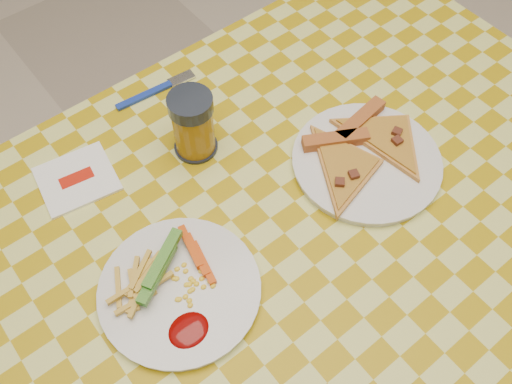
# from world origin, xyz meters

# --- Properties ---
(ground) EXTENTS (8.00, 8.00, 0.00)m
(ground) POSITION_xyz_m (0.00, 0.00, 0.00)
(ground) COLOR beige
(ground) RESTS_ON ground
(table) EXTENTS (1.28, 0.88, 0.76)m
(table) POSITION_xyz_m (0.00, 0.00, 0.68)
(table) COLOR silver
(table) RESTS_ON ground
(plate_left) EXTENTS (0.29, 0.29, 0.01)m
(plate_left) POSITION_xyz_m (-0.18, 0.02, 0.76)
(plate_left) COLOR silver
(plate_left) RESTS_ON table
(plate_right) EXTENTS (0.32, 0.32, 0.01)m
(plate_right) POSITION_xyz_m (0.19, 0.02, 0.76)
(plate_right) COLOR silver
(plate_right) RESTS_ON table
(fries_veggies) EXTENTS (0.18, 0.17, 0.04)m
(fries_veggies) POSITION_xyz_m (-0.19, 0.03, 0.78)
(fries_veggies) COLOR gold
(fries_veggies) RESTS_ON plate_left
(pizza_slices) EXTENTS (0.29, 0.26, 0.02)m
(pizza_slices) POSITION_xyz_m (0.20, 0.03, 0.78)
(pizza_slices) COLOR gold
(pizza_slices) RESTS_ON plate_right
(drink_glass) EXTENTS (0.08, 0.08, 0.12)m
(drink_glass) POSITION_xyz_m (-0.01, 0.22, 0.82)
(drink_glass) COLOR black
(drink_glass) RESTS_ON table
(napkin) EXTENTS (0.14, 0.13, 0.01)m
(napkin) POSITION_xyz_m (-0.20, 0.29, 0.76)
(napkin) COLOR white
(napkin) RESTS_ON table
(fork) EXTENTS (0.16, 0.03, 0.01)m
(fork) POSITION_xyz_m (0.01, 0.38, 0.76)
(fork) COLOR navy
(fork) RESTS_ON table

